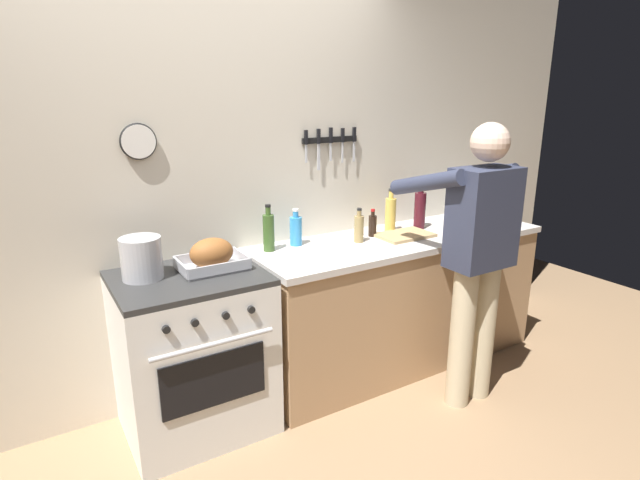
# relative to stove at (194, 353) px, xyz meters

# --- Properties ---
(wall_back) EXTENTS (6.00, 0.13, 2.60)m
(wall_back) POSITION_rel_stove_xyz_m (0.22, 0.36, 0.85)
(wall_back) COLOR beige
(wall_back) RESTS_ON ground
(counter_block) EXTENTS (2.03, 0.65, 0.90)m
(counter_block) POSITION_rel_stove_xyz_m (1.42, 0.00, 0.00)
(counter_block) COLOR tan
(counter_block) RESTS_ON ground
(stove) EXTENTS (0.76, 0.67, 0.90)m
(stove) POSITION_rel_stove_xyz_m (0.00, 0.00, 0.00)
(stove) COLOR white
(stove) RESTS_ON ground
(person_cook) EXTENTS (0.51, 0.63, 1.66)m
(person_cook) POSITION_rel_stove_xyz_m (1.50, -0.58, 0.50)
(person_cook) COLOR #C6B793
(person_cook) RESTS_ON ground
(roasting_pan) EXTENTS (0.35, 0.26, 0.17)m
(roasting_pan) POSITION_rel_stove_xyz_m (0.14, 0.03, 0.53)
(roasting_pan) COLOR #B7B7BC
(roasting_pan) RESTS_ON stove
(stock_pot) EXTENTS (0.20, 0.20, 0.22)m
(stock_pot) POSITION_rel_stove_xyz_m (-0.21, 0.08, 0.56)
(stock_pot) COLOR #B7B7BC
(stock_pot) RESTS_ON stove
(cutting_board) EXTENTS (0.36, 0.24, 0.02)m
(cutting_board) POSITION_rel_stove_xyz_m (1.44, -0.02, 0.46)
(cutting_board) COLOR tan
(cutting_board) RESTS_ON counter_block
(bottle_dish_soap) EXTENTS (0.08, 0.08, 0.23)m
(bottle_dish_soap) POSITION_rel_stove_xyz_m (0.74, 0.18, 0.55)
(bottle_dish_soap) COLOR #338CCC
(bottle_dish_soap) RESTS_ON counter_block
(bottle_olive_oil) EXTENTS (0.07, 0.07, 0.28)m
(bottle_olive_oil) POSITION_rel_stove_xyz_m (0.55, 0.17, 0.57)
(bottle_olive_oil) COLOR #385623
(bottle_olive_oil) RESTS_ON counter_block
(bottle_vinegar) EXTENTS (0.06, 0.06, 0.22)m
(bottle_vinegar) POSITION_rel_stove_xyz_m (1.11, 0.04, 0.54)
(bottle_vinegar) COLOR #997F4C
(bottle_vinegar) RESTS_ON counter_block
(bottle_soy_sauce) EXTENTS (0.05, 0.05, 0.18)m
(bottle_soy_sauce) POSITION_rel_stove_xyz_m (1.26, 0.10, 0.52)
(bottle_soy_sauce) COLOR black
(bottle_soy_sauce) RESTS_ON counter_block
(bottle_wine_red) EXTENTS (0.08, 0.08, 0.32)m
(bottle_wine_red) POSITION_rel_stove_xyz_m (1.66, 0.09, 0.58)
(bottle_wine_red) COLOR #47141E
(bottle_wine_red) RESTS_ON counter_block
(bottle_cooking_oil) EXTENTS (0.07, 0.07, 0.29)m
(bottle_cooking_oil) POSITION_rel_stove_xyz_m (1.44, 0.13, 0.57)
(bottle_cooking_oil) COLOR gold
(bottle_cooking_oil) RESTS_ON counter_block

